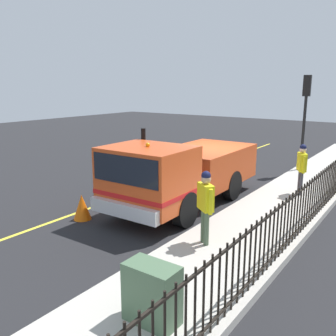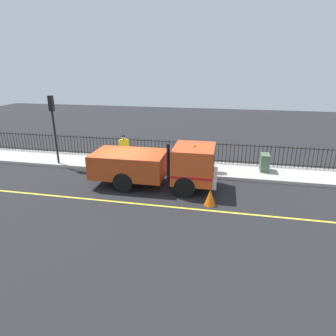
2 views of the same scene
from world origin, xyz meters
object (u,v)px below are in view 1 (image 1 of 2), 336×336
pedestrian_distant (302,164)px  utility_cabinet (152,294)px  worker_standing (205,200)px  traffic_light_near (306,103)px  work_truck (178,170)px  traffic_cone (82,207)px

pedestrian_distant → utility_cabinet: 8.08m
worker_standing → traffic_light_near: bearing=-50.7°
utility_cabinet → pedestrian_distant: bearing=90.8°
worker_standing → work_truck: bearing=-8.1°
pedestrian_distant → traffic_light_near: 4.28m
utility_cabinet → traffic_light_near: bearing=95.6°
traffic_cone → worker_standing: bearing=4.0°
traffic_light_near → utility_cabinet: 12.10m
traffic_cone → utility_cabinet: bearing=-30.1°
traffic_cone → pedestrian_distant: bearing=50.8°
worker_standing → traffic_light_near: (-0.41, 8.91, 1.75)m
traffic_light_near → traffic_cone: traffic_light_near is taller
work_truck → worker_standing: (2.17, -2.15, 0.03)m
pedestrian_distant → utility_cabinet: bearing=-28.7°
worker_standing → traffic_light_near: size_ratio=0.43×
traffic_light_near → worker_standing: bearing=86.4°
traffic_light_near → traffic_cone: 10.13m
utility_cabinet → traffic_cone: (-4.55, 2.64, -0.28)m
traffic_cone → traffic_light_near: bearing=69.8°
traffic_cone → work_truck: bearing=56.2°
work_truck → utility_cabinet: work_truck is taller
traffic_light_near → utility_cabinet: traffic_light_near is taller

